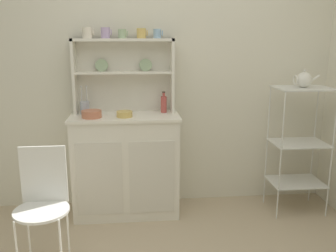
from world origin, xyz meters
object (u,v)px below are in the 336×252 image
Objects in this scene: bowl_mixing_large at (92,114)px; utensil_jar at (85,107)px; bakers_rack at (299,137)px; wire_chair at (43,198)px; jam_bottle at (164,104)px; hutch_shelf_unit at (124,69)px; cup_cream_0 at (87,33)px; hutch_cabinet at (126,164)px; porcelain_teapot at (304,80)px.

utensil_jar is at bearing 115.60° from bowl_mixing_large.
bakers_rack is at bearing -0.67° from bowl_mixing_large.
wire_chair is at bearing -110.56° from bowl_mixing_large.
bakers_rack is 6.06× the size of jam_bottle.
jam_bottle is at bearing -12.37° from hutch_shelf_unit.
bakers_rack is at bearing -5.24° from utensil_jar.
cup_cream_0 is at bearing 41.82° from utensil_jar.
jam_bottle is at bearing 0.69° from utensil_jar.
wire_chair is 0.87m from bowl_mixing_large.
bakers_rack is 2.19m from wire_chair.
wire_chair is 8.87× the size of cup_cream_0.
cup_cream_0 is at bearing 95.21° from wire_chair.
bowl_mixing_large is (0.02, -0.20, -0.66)m from cup_cream_0.
porcelain_teapot is (1.53, -0.09, 0.74)m from hutch_cabinet.
utensil_jar is at bearing 167.24° from hutch_cabinet.
jam_bottle reaches higher than bowl_mixing_large.
porcelain_teapot reaches higher than jam_bottle.
utensil_jar reaches higher than jam_bottle.
hutch_shelf_unit is 0.48m from utensil_jar.
utensil_jar reaches higher than wire_chair.
porcelain_teapot is at bearing 180.00° from bakers_rack.
hutch_cabinet is 0.63m from jam_bottle.
cup_cream_0 reaches higher than utensil_jar.
cup_cream_0 is 0.58× the size of bowl_mixing_large.
jam_bottle is (0.88, 0.87, 0.46)m from wire_chair.
hutch_cabinet is at bearing 15.09° from bowl_mixing_large.
jam_bottle is at bearing 14.52° from bowl_mixing_large.
wire_chair is 3.41× the size of utensil_jar.
hutch_shelf_unit is 3.92× the size of porcelain_teapot.
jam_bottle is at bearing -3.22° from cup_cream_0.
hutch_shelf_unit reaches higher than jam_bottle.
wire_chair is (-0.54, -0.95, -0.76)m from hutch_shelf_unit.
bakers_rack is 11.84× the size of cup_cream_0.
porcelain_teapot is (1.81, -0.02, 0.27)m from bowl_mixing_large.
jam_bottle is (0.34, -0.08, -0.30)m from hutch_shelf_unit.
hutch_cabinet is 0.83m from hutch_shelf_unit.
bakers_rack is 6.87× the size of bowl_mixing_large.
hutch_shelf_unit is 1.56m from porcelain_teapot.
bowl_mixing_large is at bearing 89.73° from wire_chair.
bakers_rack reaches higher than wire_chair.
utensil_jar reaches higher than bakers_rack.
jam_bottle is (0.64, -0.04, -0.61)m from cup_cream_0.
bowl_mixing_large is 0.88× the size of jam_bottle.
cup_cream_0 reaches higher than bowl_mixing_large.
bowl_mixing_large is 0.66× the size of utensil_jar.
wire_chair is at bearing -161.50° from porcelain_teapot.
bowl_mixing_large is at bearing -165.48° from jam_bottle.
wire_chair is at bearing -119.62° from hutch_shelf_unit.
hutch_shelf_unit is at bearing 40.86° from bowl_mixing_large.
hutch_shelf_unit is 0.43m from cup_cream_0.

